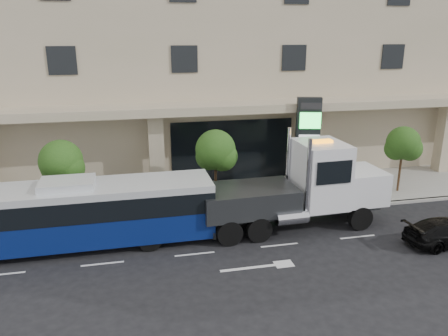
# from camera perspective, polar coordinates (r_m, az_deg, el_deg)

# --- Properties ---
(ground) EXTENTS (120.00, 120.00, 0.00)m
(ground) POSITION_cam_1_polar(r_m,az_deg,el_deg) (22.12, 5.94, -8.27)
(ground) COLOR black
(ground) RESTS_ON ground
(sidewalk) EXTENTS (120.00, 6.00, 0.15)m
(sidewalk) POSITION_cam_1_polar(r_m,az_deg,el_deg) (26.50, 2.57, -3.62)
(sidewalk) COLOR gray
(sidewalk) RESTS_ON ground
(curb) EXTENTS (120.00, 0.30, 0.15)m
(curb) POSITION_cam_1_polar(r_m,az_deg,el_deg) (23.83, 4.44, -6.11)
(curb) COLOR gray
(curb) RESTS_ON ground
(convention_center) EXTENTS (60.00, 17.60, 20.00)m
(convention_center) POSITION_cam_1_polar(r_m,az_deg,el_deg) (34.96, -1.84, 17.95)
(convention_center) COLOR tan
(convention_center) RESTS_ON ground
(tree_left) EXTENTS (2.27, 2.20, 4.22)m
(tree_left) POSITION_cam_1_polar(r_m,az_deg,el_deg) (23.64, -20.42, 0.46)
(tree_left) COLOR #422B19
(tree_left) RESTS_ON sidewalk
(tree_mid) EXTENTS (2.28, 2.20, 4.38)m
(tree_mid) POSITION_cam_1_polar(r_m,az_deg,el_deg) (23.78, -1.06, 2.02)
(tree_mid) COLOR #422B19
(tree_mid) RESTS_ON sidewalk
(tree_right) EXTENTS (2.10, 2.00, 4.04)m
(tree_right) POSITION_cam_1_polar(r_m,az_deg,el_deg) (28.37, 22.38, 2.74)
(tree_right) COLOR #422B19
(tree_right) RESTS_ON sidewalk
(city_bus) EXTENTS (12.92, 2.77, 3.27)m
(city_bus) POSITION_cam_1_polar(r_m,az_deg,el_deg) (21.03, -19.43, -5.64)
(city_bus) COLOR black
(city_bus) RESTS_ON ground
(tow_truck) EXTENTS (10.77, 2.98, 4.90)m
(tow_truck) POSITION_cam_1_polar(r_m,az_deg,el_deg) (22.24, 10.10, -2.69)
(tow_truck) COLOR #2D3033
(tow_truck) RESTS_ON ground
(black_sedan) EXTENTS (4.32, 1.93, 1.23)m
(black_sedan) POSITION_cam_1_polar(r_m,az_deg,el_deg) (23.07, 27.23, -7.42)
(black_sedan) COLOR black
(black_sedan) RESTS_ON ground
(signage_pylon) EXTENTS (1.51, 0.86, 5.74)m
(signage_pylon) POSITION_cam_1_polar(r_m,az_deg,el_deg) (26.96, 10.81, 3.10)
(signage_pylon) COLOR black
(signage_pylon) RESTS_ON sidewalk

